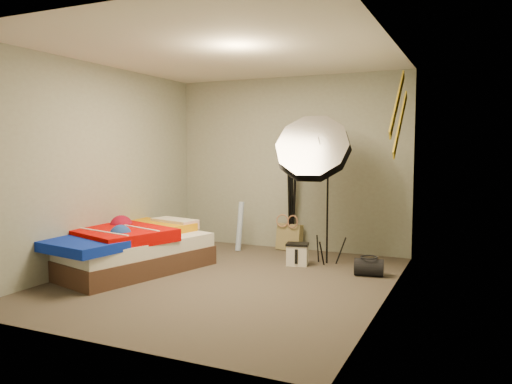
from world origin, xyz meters
The scene contains 15 objects.
floor centered at (0.00, 0.00, 0.00)m, with size 4.00×4.00×0.00m, color brown.
ceiling centered at (0.00, 0.00, 2.50)m, with size 4.00×4.00×0.00m, color silver.
wall_back centered at (0.00, 2.00, 1.25)m, with size 3.50×3.50×0.00m, color #959B8C.
wall_front centered at (0.00, -2.00, 1.25)m, with size 3.50×3.50×0.00m, color #959B8C.
wall_left centered at (-1.75, 0.00, 1.25)m, with size 4.00×4.00×0.00m, color #959B8C.
wall_right centered at (1.75, 0.00, 1.25)m, with size 4.00×4.00×0.00m, color #959B8C.
tote_bag centered at (0.06, 1.87, 0.19)m, with size 0.38×0.12×0.38m, color tan.
wrapping_roll centered at (-0.59, 1.56, 0.35)m, with size 0.08×0.08×0.71m, color #5982C5.
camera_case centered at (0.48, 1.03, 0.13)m, with size 0.26×0.18×0.26m, color silver.
duffel_bag centered at (1.42, 0.87, 0.10)m, with size 0.20×0.20×0.33m, color black.
wall_stripe_upper centered at (1.73, 0.60, 1.95)m, with size 0.02×1.10×0.10m, color gold.
wall_stripe_lower centered at (1.73, 0.85, 1.75)m, with size 0.02×1.10×0.10m, color gold.
bed centered at (-1.34, -0.04, 0.27)m, with size 1.71×2.18×0.54m.
photo_umbrella centered at (0.64, 1.15, 1.44)m, with size 1.14×0.80×2.00m.
camera_tripod centered at (0.09, 1.87, 0.81)m, with size 0.08×0.08×1.42m.
Camera 1 is at (2.56, -4.84, 1.47)m, focal length 35.00 mm.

